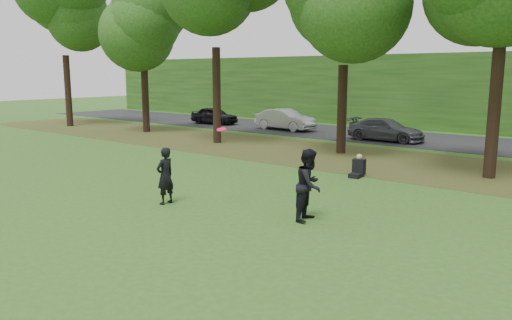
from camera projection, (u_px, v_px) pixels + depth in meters
The scene contains 9 objects.
ground at pixel (150, 243), 11.16m from camera, with size 120.00×120.00×0.00m, color #31541A.
leaf_litter at pixel (393, 163), 21.12m from camera, with size 60.00×7.00×0.01m, color #4D3D1B.
street at pixel (454, 142), 27.25m from camera, with size 70.00×7.00×0.02m, color black.
far_hedge at pixel (487, 93), 31.42m from camera, with size 70.00×3.00×5.00m, color #1E4313.
player_left at pixel (165, 176), 14.40m from camera, with size 0.61×0.40×1.66m, color black.
player_right at pixel (309, 185), 12.78m from camera, with size 0.91×0.71×1.86m, color black.
parked_cars at pixel (464, 133), 25.74m from camera, with size 36.54×3.19×1.50m.
frisbee at pixel (222, 130), 13.81m from camera, with size 0.32×0.32×0.12m.
seated_person at pixel (358, 168), 18.28m from camera, with size 0.49×0.77×0.83m.
Camera 1 is at (8.55, -6.81, 3.78)m, focal length 35.00 mm.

